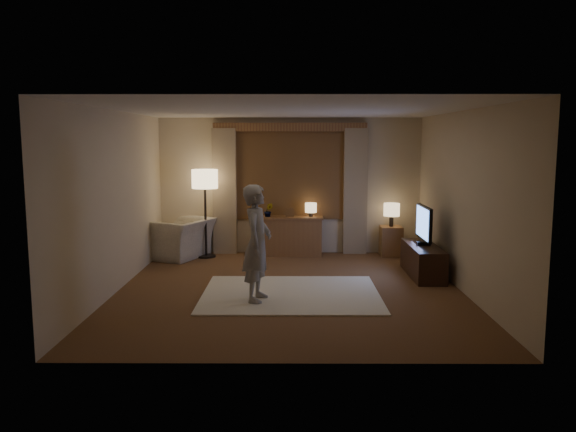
{
  "coord_description": "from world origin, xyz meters",
  "views": [
    {
      "loc": [
        0.02,
        -8.02,
        2.18
      ],
      "look_at": [
        -0.03,
        0.6,
        1.01
      ],
      "focal_mm": 35.0,
      "sensor_mm": 36.0,
      "label": 1
    }
  ],
  "objects_px": {
    "person": "(257,243)",
    "side_table": "(391,241)",
    "sideboard": "(290,237)",
    "tv_stand": "(423,261)",
    "armchair": "(180,238)"
  },
  "relations": [
    {
      "from": "sideboard",
      "to": "person",
      "type": "height_order",
      "value": "person"
    },
    {
      "from": "side_table",
      "to": "person",
      "type": "bearing_deg",
      "value": -127.47
    },
    {
      "from": "sideboard",
      "to": "person",
      "type": "xyz_separation_m",
      "value": [
        -0.43,
        -3.11,
        0.46
      ]
    },
    {
      "from": "side_table",
      "to": "tv_stand",
      "type": "xyz_separation_m",
      "value": [
        0.24,
        -1.59,
        -0.03
      ]
    },
    {
      "from": "tv_stand",
      "to": "person",
      "type": "distance_m",
      "value": 3.02
    },
    {
      "from": "side_table",
      "to": "person",
      "type": "height_order",
      "value": "person"
    },
    {
      "from": "sideboard",
      "to": "side_table",
      "type": "bearing_deg",
      "value": -1.49
    },
    {
      "from": "sideboard",
      "to": "side_table",
      "type": "xyz_separation_m",
      "value": [
        1.92,
        -0.05,
        -0.07
      ]
    },
    {
      "from": "sideboard",
      "to": "armchair",
      "type": "bearing_deg",
      "value": -173.51
    },
    {
      "from": "sideboard",
      "to": "tv_stand",
      "type": "bearing_deg",
      "value": -37.31
    },
    {
      "from": "tv_stand",
      "to": "sideboard",
      "type": "bearing_deg",
      "value": 142.69
    },
    {
      "from": "person",
      "to": "side_table",
      "type": "bearing_deg",
      "value": -26.69
    },
    {
      "from": "side_table",
      "to": "person",
      "type": "relative_size",
      "value": 0.36
    },
    {
      "from": "side_table",
      "to": "person",
      "type": "distance_m",
      "value": 3.89
    },
    {
      "from": "side_table",
      "to": "tv_stand",
      "type": "distance_m",
      "value": 1.61
    }
  ]
}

